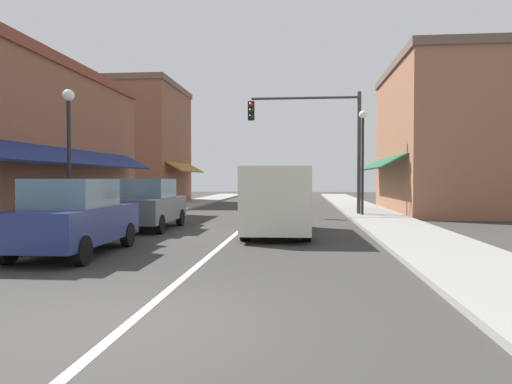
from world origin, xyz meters
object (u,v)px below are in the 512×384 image
object	(u,v)px
van_in_lane	(277,198)
traffic_signal_mast_arm	(320,131)
street_lamp_right_mid	(363,146)
street_lamp_left_near	(69,137)
parked_car_second_left	(148,204)
parked_car_nearest_left	(74,217)

from	to	relation	value
van_in_lane	traffic_signal_mast_arm	xyz separation A→B (m)	(1.66, 7.68, 2.87)
van_in_lane	street_lamp_right_mid	bearing A→B (deg)	61.72
street_lamp_left_near	van_in_lane	bearing A→B (deg)	11.51
traffic_signal_mast_arm	street_lamp_left_near	world-z (taller)	traffic_signal_mast_arm
van_in_lane	street_lamp_right_mid	xyz separation A→B (m)	(3.56, 7.09, 2.14)
parked_car_second_left	van_in_lane	bearing A→B (deg)	-14.27
traffic_signal_mast_arm	street_lamp_right_mid	size ratio (longest dim) A/B	1.20
parked_car_second_left	street_lamp_right_mid	world-z (taller)	street_lamp_right_mid
parked_car_nearest_left	traffic_signal_mast_arm	size ratio (longest dim) A/B	0.71
parked_car_nearest_left	van_in_lane	bearing A→B (deg)	43.35
van_in_lane	street_lamp_right_mid	distance (m)	8.21
street_lamp_right_mid	parked_car_nearest_left	bearing A→B (deg)	-124.89
parked_car_second_left	traffic_signal_mast_arm	xyz separation A→B (m)	(6.21, 6.60, 3.14)
traffic_signal_mast_arm	street_lamp_right_mid	bearing A→B (deg)	-17.32
parked_car_second_left	street_lamp_left_near	distance (m)	3.60
street_lamp_right_mid	parked_car_second_left	bearing A→B (deg)	-143.50
parked_car_second_left	street_lamp_right_mid	distance (m)	10.38
traffic_signal_mast_arm	street_lamp_left_near	distance (m)	11.97
traffic_signal_mast_arm	street_lamp_left_near	xyz separation A→B (m)	(-7.88, -8.95, -0.98)
parked_car_second_left	traffic_signal_mast_arm	bearing A→B (deg)	45.82
traffic_signal_mast_arm	parked_car_second_left	bearing A→B (deg)	-133.25
parked_car_second_left	street_lamp_right_mid	bearing A→B (deg)	35.58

